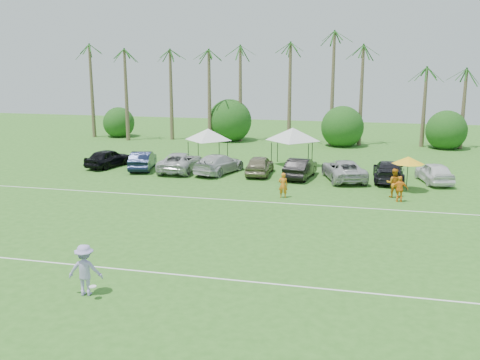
# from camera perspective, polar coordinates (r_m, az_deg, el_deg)

# --- Properties ---
(ground) EXTENTS (120.00, 120.00, 0.00)m
(ground) POSITION_cam_1_polar(r_m,az_deg,el_deg) (20.87, -12.10, -11.59)
(ground) COLOR #326C20
(ground) RESTS_ON ground
(field_lines) EXTENTS (80.00, 12.10, 0.01)m
(field_lines) POSITION_cam_1_polar(r_m,az_deg,el_deg) (27.80, -5.01, -5.14)
(field_lines) COLOR white
(field_lines) RESTS_ON ground
(palm_tree_0) EXTENTS (2.40, 2.40, 8.90)m
(palm_tree_0) POSITION_cam_1_polar(r_m,az_deg,el_deg) (62.97, -15.78, 11.26)
(palm_tree_0) COLOR brown
(palm_tree_0) RESTS_ON ground
(palm_tree_1) EXTENTS (2.40, 2.40, 9.90)m
(palm_tree_1) POSITION_cam_1_polar(r_m,az_deg,el_deg) (60.70, -11.60, 12.26)
(palm_tree_1) COLOR brown
(palm_tree_1) RESTS_ON ground
(palm_tree_2) EXTENTS (2.40, 2.40, 10.90)m
(palm_tree_2) POSITION_cam_1_polar(r_m,az_deg,el_deg) (58.78, -7.10, 13.25)
(palm_tree_2) COLOR brown
(palm_tree_2) RESTS_ON ground
(palm_tree_3) EXTENTS (2.40, 2.40, 11.90)m
(palm_tree_3) POSITION_cam_1_polar(r_m,az_deg,el_deg) (57.52, -3.27, 14.19)
(palm_tree_3) COLOR brown
(palm_tree_3) RESTS_ON ground
(palm_tree_4) EXTENTS (2.40, 2.40, 8.90)m
(palm_tree_4) POSITION_cam_1_polar(r_m,az_deg,el_deg) (56.49, 0.73, 11.62)
(palm_tree_4) COLOR brown
(palm_tree_4) RESTS_ON ground
(palm_tree_5) EXTENTS (2.40, 2.40, 9.90)m
(palm_tree_5) POSITION_cam_1_polar(r_m,az_deg,el_deg) (55.73, 4.85, 12.46)
(palm_tree_5) COLOR brown
(palm_tree_5) RESTS_ON ground
(palm_tree_6) EXTENTS (2.40, 2.40, 10.90)m
(palm_tree_6) POSITION_cam_1_polar(r_m,az_deg,el_deg) (55.27, 9.08, 13.24)
(palm_tree_6) COLOR brown
(palm_tree_6) RESTS_ON ground
(palm_tree_7) EXTENTS (2.40, 2.40, 11.90)m
(palm_tree_7) POSITION_cam_1_polar(r_m,az_deg,el_deg) (55.10, 13.38, 13.95)
(palm_tree_7) COLOR brown
(palm_tree_7) RESTS_ON ground
(palm_tree_8) EXTENTS (2.40, 2.40, 8.90)m
(palm_tree_8) POSITION_cam_1_polar(r_m,az_deg,el_deg) (55.27, 18.52, 10.96)
(palm_tree_8) COLOR brown
(palm_tree_8) RESTS_ON ground
(palm_tree_9) EXTENTS (2.40, 2.40, 9.90)m
(palm_tree_9) POSITION_cam_1_polar(r_m,az_deg,el_deg) (55.89, 23.80, 11.46)
(palm_tree_9) COLOR brown
(palm_tree_9) RESTS_ON ground
(bush_tree_0) EXTENTS (4.00, 4.00, 4.00)m
(bush_tree_0) POSITION_cam_1_polar(r_m,az_deg,el_deg) (62.82, -12.62, 6.22)
(bush_tree_0) COLOR brown
(bush_tree_0) RESTS_ON ground
(bush_tree_1) EXTENTS (4.00, 4.00, 4.00)m
(bush_tree_1) POSITION_cam_1_polar(r_m,az_deg,el_deg) (58.31, -0.99, 6.05)
(bush_tree_1) COLOR brown
(bush_tree_1) RESTS_ON ground
(bush_tree_2) EXTENTS (4.00, 4.00, 4.00)m
(bush_tree_2) POSITION_cam_1_polar(r_m,az_deg,el_deg) (56.53, 10.93, 5.62)
(bush_tree_2) COLOR brown
(bush_tree_2) RESTS_ON ground
(bush_tree_3) EXTENTS (4.00, 4.00, 4.00)m
(bush_tree_3) POSITION_cam_1_polar(r_m,az_deg,el_deg) (56.96, 21.06, 5.06)
(bush_tree_3) COLOR brown
(bush_tree_3) RESTS_ON ground
(sideline_player_a) EXTENTS (0.61, 0.43, 1.60)m
(sideline_player_a) POSITION_cam_1_polar(r_m,az_deg,el_deg) (33.71, 4.62, -0.56)
(sideline_player_a) COLOR orange
(sideline_player_a) RESTS_ON ground
(sideline_player_b) EXTENTS (0.92, 0.73, 1.85)m
(sideline_player_b) POSITION_cam_1_polar(r_m,az_deg,el_deg) (35.03, 16.08, -0.31)
(sideline_player_b) COLOR orange
(sideline_player_b) RESTS_ON ground
(sideline_player_c) EXTENTS (0.95, 0.40, 1.61)m
(sideline_player_c) POSITION_cam_1_polar(r_m,az_deg,el_deg) (34.02, 16.70, -0.93)
(sideline_player_c) COLOR orange
(sideline_player_c) RESTS_ON ground
(canopy_tent_left) EXTENTS (4.13, 4.13, 3.35)m
(canopy_tent_left) POSITION_cam_1_polar(r_m,az_deg,el_deg) (45.21, -3.43, 5.48)
(canopy_tent_left) COLOR black
(canopy_tent_left) RESTS_ON ground
(canopy_tent_right) EXTENTS (4.53, 4.53, 3.67)m
(canopy_tent_right) POSITION_cam_1_polar(r_m,az_deg,el_deg) (43.73, 5.66, 5.57)
(canopy_tent_right) COLOR black
(canopy_tent_right) RESTS_ON ground
(market_umbrella) EXTENTS (2.09, 2.09, 2.33)m
(market_umbrella) POSITION_cam_1_polar(r_m,az_deg,el_deg) (36.72, 17.52, 2.03)
(market_umbrella) COLOR black
(market_umbrella) RESTS_ON ground
(frisbee_player) EXTENTS (1.37, 0.96, 1.93)m
(frisbee_player) POSITION_cam_1_polar(r_m,az_deg,el_deg) (20.64, -16.19, -9.20)
(frisbee_player) COLOR #AA9BDB
(frisbee_player) RESTS_ON ground
(parked_car_0) EXTENTS (2.73, 4.63, 1.48)m
(parked_car_0) POSITION_cam_1_polar(r_m,az_deg,el_deg) (44.70, -13.88, 2.30)
(parked_car_0) COLOR black
(parked_car_0) RESTS_ON ground
(parked_car_1) EXTENTS (2.58, 4.73, 1.48)m
(parked_car_1) POSITION_cam_1_polar(r_m,az_deg,el_deg) (43.08, -10.34, 2.08)
(parked_car_1) COLOR black
(parked_car_1) RESTS_ON ground
(parked_car_2) EXTENTS (2.66, 5.42, 1.48)m
(parked_car_2) POSITION_cam_1_polar(r_m,az_deg,el_deg) (41.97, -6.38, 1.93)
(parked_car_2) COLOR #BEBEBE
(parked_car_2) RESTS_ON ground
(parked_car_3) EXTENTS (3.42, 5.48, 1.48)m
(parked_car_3) POSITION_cam_1_polar(r_m,az_deg,el_deg) (40.99, -2.26, 1.75)
(parked_car_3) COLOR #BCBCBC
(parked_car_3) RESTS_ON ground
(parked_car_4) EXTENTS (1.89, 4.40, 1.48)m
(parked_car_4) POSITION_cam_1_polar(r_m,az_deg,el_deg) (40.47, 2.11, 1.61)
(parked_car_4) COLOR #797354
(parked_car_4) RESTS_ON ground
(parked_car_5) EXTENTS (2.10, 4.65, 1.48)m
(parked_car_5) POSITION_cam_1_polar(r_m,az_deg,el_deg) (39.59, 6.45, 1.29)
(parked_car_5) COLOR black
(parked_car_5) RESTS_ON ground
(parked_car_6) EXTENTS (3.85, 5.80, 1.48)m
(parked_car_6) POSITION_cam_1_polar(r_m,az_deg,el_deg) (39.37, 11.00, 1.07)
(parked_car_6) COLOR #B4B4B4
(parked_car_6) RESTS_ON ground
(parked_car_7) EXTENTS (2.12, 5.12, 1.48)m
(parked_car_7) POSITION_cam_1_polar(r_m,az_deg,el_deg) (39.71, 15.55, 0.94)
(parked_car_7) COLOR black
(parked_car_7) RESTS_ON ground
(parked_car_8) EXTENTS (2.64, 4.62, 1.48)m
(parked_car_8) POSITION_cam_1_polar(r_m,az_deg,el_deg) (40.13, 20.02, 0.75)
(parked_car_8) COLOR white
(parked_car_8) RESTS_ON ground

